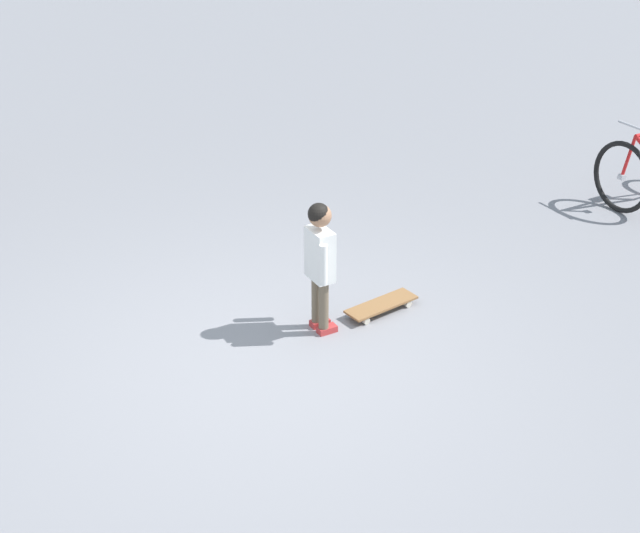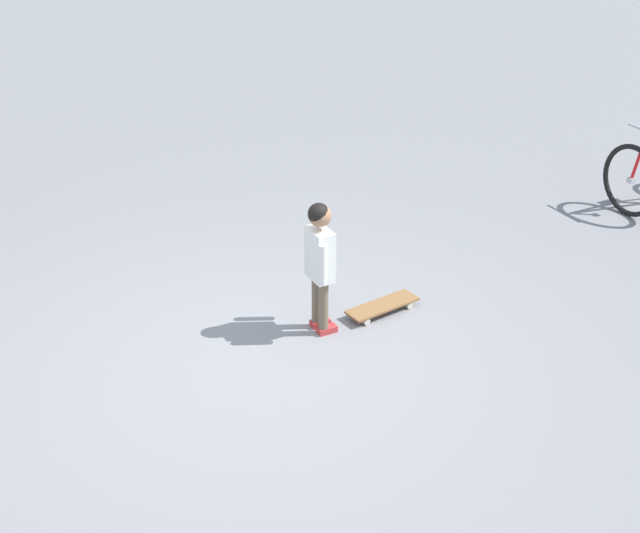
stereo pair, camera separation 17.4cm
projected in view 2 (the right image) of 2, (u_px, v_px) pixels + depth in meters
ground_plane at (255, 367)px, 6.58m from camera, size 50.00×50.00×0.00m
child_person at (320, 254)px, 6.72m from camera, size 0.41×0.24×1.06m
skateboard at (382, 306)px, 7.23m from camera, size 0.45×0.64×0.07m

